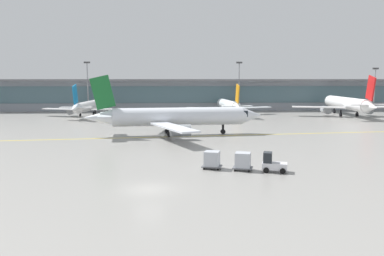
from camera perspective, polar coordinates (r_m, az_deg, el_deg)
ground_plane at (r=36.13m, az=-6.21°, el=-8.76°), size 400.00×400.00×0.00m
taxiway_centreline_stripe at (r=67.46m, az=-1.88°, el=-1.24°), size 109.37×12.45×0.01m
terminal_concourse at (r=123.96m, az=-3.97°, el=4.88°), size 187.14×11.00×9.60m
gate_airplane_1 at (r=107.17m, az=-14.76°, el=3.03°), size 23.78×25.65×8.49m
gate_airplane_2 at (r=108.64m, az=5.26°, el=3.29°), size 23.86×25.74×8.52m
gate_airplane_3 at (r=112.12m, az=21.43°, el=3.27°), size 29.82×32.01×10.62m
taxiing_regional_jet at (r=69.01m, az=-2.26°, el=1.57°), size 31.67×29.27×10.49m
baggage_tug at (r=43.01m, az=11.54°, el=-5.05°), size 2.89×2.20×2.10m
cargo_dolly_lead at (r=43.18m, az=7.34°, el=-4.69°), size 2.46×2.12×1.94m
cargo_dolly_trailing at (r=43.64m, az=2.90°, el=-4.51°), size 2.46×2.12×1.94m
apron_light_mast_1 at (r=120.03m, az=-14.80°, el=6.07°), size 1.80×0.36×14.66m
apron_light_mast_2 at (r=118.95m, az=6.78°, el=6.26°), size 1.80×0.36×14.71m
apron_light_mast_3 at (r=129.16m, az=24.81°, el=5.32°), size 1.80×0.36×12.94m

